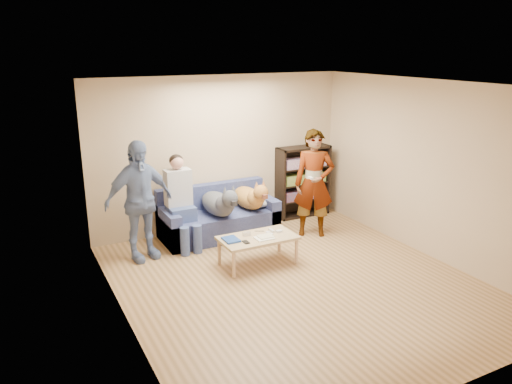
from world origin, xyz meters
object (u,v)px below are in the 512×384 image
coffee_table (258,240)px  dog_tan (251,197)px  person_standing_left (139,201)px  notebook_blue (231,240)px  sofa (218,219)px  bookshelf (303,180)px  person_seated (181,198)px  camera_silver (247,234)px  dog_gray (220,203)px  person_standing_right (314,183)px

coffee_table → dog_tan: bearing=68.0°
person_standing_left → notebook_blue: bearing=-54.2°
notebook_blue → sofa: bearing=75.0°
sofa → bookshelf: size_ratio=1.46×
person_seated → coffee_table: bearing=-58.6°
dog_tan → bookshelf: bookshelf is taller
camera_silver → sofa: 1.22m
notebook_blue → dog_tan: size_ratio=0.22×
dog_gray → coffee_table: bearing=-83.5°
person_standing_right → coffee_table: 1.59m
person_standing_left → camera_silver: bearing=-45.5°
person_standing_right → bookshelf: (0.38, 0.93, -0.21)m
notebook_blue → coffee_table: size_ratio=0.24×
person_standing_left → notebook_blue: (1.03, -0.92, -0.46)m
dog_tan → person_standing_left: bearing=-174.0°
camera_silver → sofa: sofa is taller
sofa → dog_gray: (-0.07, -0.25, 0.36)m
notebook_blue → bookshelf: bearing=35.2°
person_seated → person_standing_left: bearing=-162.0°
notebook_blue → bookshelf: 2.63m
person_standing_left → coffee_table: bearing=-46.6°
notebook_blue → person_seated: person_seated is taller
sofa → coffee_table: bearing=-87.5°
camera_silver → bookshelf: size_ratio=0.08×
person_seated → camera_silver: bearing=-60.5°
coffee_table → bookshelf: bearing=41.8°
dog_gray → bookshelf: bookshelf is taller
dog_gray → notebook_blue: bearing=-105.1°
camera_silver → person_standing_left: bearing=147.1°
person_standing_left → coffee_table: size_ratio=1.62×
notebook_blue → sofa: size_ratio=0.14×
dog_gray → coffee_table: (0.12, -1.08, -0.26)m
camera_silver → dog_gray: dog_gray is taller
camera_silver → person_standing_right: bearing=18.9°
person_standing_right → person_standing_left: 2.82m
camera_silver → dog_tan: (0.59, 1.05, 0.18)m
notebook_blue → sofa: sofa is taller
person_standing_right → camera_silver: person_standing_right is taller
notebook_blue → camera_silver: (0.28, 0.07, 0.01)m
bookshelf → camera_silver: bearing=-142.3°
person_standing_right → camera_silver: bearing=-130.4°
camera_silver → person_seated: (-0.61, 1.08, 0.33)m
notebook_blue → sofa: (0.34, 1.28, -0.15)m
dog_gray → dog_tan: dog_gray is taller
person_standing_left → dog_tan: bearing=-6.5°
dog_tan → camera_silver: bearing=-119.5°
person_standing_right → person_standing_left: bearing=-156.4°
dog_gray → coffee_table: dog_gray is taller
person_standing_right → dog_tan: 1.07m
camera_silver → dog_tan: bearing=60.5°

